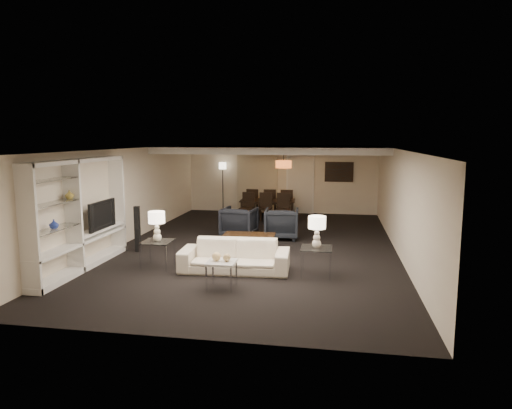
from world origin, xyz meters
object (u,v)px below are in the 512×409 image
object	(u,v)px
table_lamp_left	(157,226)
floor_speaker	(137,229)
television	(98,215)
vase_amber	(69,195)
vase_blue	(54,224)
dining_table	(268,210)
chair_fr	(287,203)
chair_nl	(247,207)
floor_lamp	(223,187)
chair_fl	(254,202)
side_table_left	(158,254)
chair_fm	(270,202)
table_lamp_right	(317,232)
armchair_right	(282,223)
sofa	(235,256)
chair_nm	(265,208)
coffee_table	(249,244)
marble_table	(222,275)
armchair_left	(239,222)
side_table_right	(316,262)
pendant_light	(284,164)
chair_nr	(283,208)

from	to	relation	value
table_lamp_left	floor_speaker	size ratio (longest dim) A/B	0.57
television	vase_amber	xyz separation A→B (m)	(-0.03, -1.00, 0.58)
vase_blue	dining_table	distance (m)	8.17
chair_fr	chair_nl	bearing A→B (deg)	44.23
chair_fr	floor_lamp	distance (m)	2.56
chair_fl	side_table_left	bearing A→B (deg)	87.25
table_lamp_left	chair_fm	xyz separation A→B (m)	(1.47, 6.90, -0.42)
table_lamp_right	table_lamp_left	bearing A→B (deg)	180.00
floor_lamp	vase_amber	bearing A→B (deg)	-97.99
armchair_right	chair_fm	bearing A→B (deg)	-81.00
sofa	vase_blue	xyz separation A→B (m)	(-3.24, -1.30, 0.82)
sofa	side_table_left	distance (m)	1.70
armchair_right	chair_nm	distance (m)	2.45
television	dining_table	bearing A→B (deg)	-26.49
coffee_table	table_lamp_left	size ratio (longest dim) A/B	1.94
armchair_right	marble_table	bearing A→B (deg)	78.24
table_lamp_left	chair_nl	size ratio (longest dim) A/B	0.66
sofa	table_lamp_right	xyz separation A→B (m)	(1.70, 0.00, 0.57)
table_lamp_left	chair_fm	size ratio (longest dim) A/B	0.66
side_table_left	chair_nl	bearing A→B (deg)	81.18
armchair_left	sofa	bearing A→B (deg)	106.83
armchair_left	table_lamp_right	bearing A→B (deg)	131.40
table_lamp_left	dining_table	xyz separation A→B (m)	(1.47, 6.25, -0.58)
armchair_left	table_lamp_right	world-z (taller)	table_lamp_right
sofa	side_table_right	bearing A→B (deg)	-2.87
armchair_left	side_table_left	bearing A→B (deg)	78.09
coffee_table	armchair_left	distance (m)	1.81
side_table_right	dining_table	xyz separation A→B (m)	(-1.93, 6.25, 0.04)
side_table_right	floor_speaker	xyz separation A→B (m)	(-4.42, 1.24, 0.27)
table_lamp_right	coffee_table	bearing A→B (deg)	136.74
armchair_right	floor_speaker	bearing A→B (deg)	27.82
sofa	chair_nm	size ratio (longest dim) A/B	2.34
armchair_right	pendant_light	bearing A→B (deg)	-88.53
floor_speaker	vase_amber	bearing A→B (deg)	-111.76
vase_amber	floor_lamp	world-z (taller)	floor_lamp
floor_lamp	chair_fl	bearing A→B (deg)	-22.19
side_table_right	dining_table	distance (m)	6.54
table_lamp_right	chair_fm	world-z (taller)	table_lamp_right
coffee_table	vase_blue	xyz separation A→B (m)	(-3.24, -2.90, 0.93)
side_table_right	chair_nl	world-z (taller)	chair_nl
side_table_left	side_table_right	bearing A→B (deg)	0.00
television	floor_speaker	world-z (taller)	television
armchair_left	side_table_left	world-z (taller)	armchair_left
table_lamp_left	television	xyz separation A→B (m)	(-1.51, 0.27, 0.16)
sofa	chair_fm	distance (m)	6.91
floor_lamp	armchair_left	bearing A→B (deg)	-70.01
sofa	side_table_left	world-z (taller)	sofa
dining_table	chair_fm	xyz separation A→B (m)	(-0.00, 0.65, 0.16)
coffee_table	chair_fm	size ratio (longest dim) A/B	1.28
chair_nr	chair_fl	size ratio (longest dim) A/B	1.00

